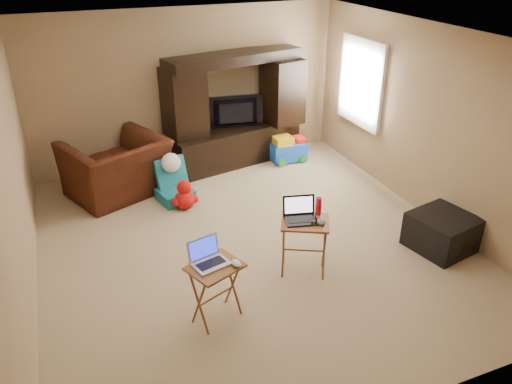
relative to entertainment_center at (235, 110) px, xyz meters
name	(u,v)px	position (x,y,z in m)	size (l,w,h in m)	color
floor	(250,242)	(-0.68, -2.40, -0.91)	(5.50, 5.50, 0.00)	beige
ceiling	(249,37)	(-0.68, -2.40, 1.59)	(5.50, 5.50, 0.00)	silver
wall_back	(187,89)	(-0.68, 0.35, 0.34)	(5.00, 5.00, 0.00)	tan
wall_front	(394,291)	(-0.68, -5.15, 0.34)	(5.00, 5.00, 0.00)	tan
wall_left	(12,186)	(-3.18, -2.40, 0.34)	(5.50, 5.50, 0.00)	tan
wall_right	(427,122)	(1.82, -2.40, 0.34)	(5.50, 5.50, 0.00)	tan
window_pane	(362,82)	(1.80, -0.85, 0.49)	(1.20, 1.20, 0.00)	white
window_frame	(361,83)	(1.78, -0.85, 0.49)	(0.06, 1.14, 1.34)	white
entertainment_center	(235,110)	(0.00, 0.00, 0.00)	(2.24, 0.56, 1.83)	black
television	(236,113)	(0.00, -0.04, -0.04)	(0.93, 0.12, 0.53)	black
recliner	(116,168)	(-2.01, -0.47, -0.49)	(1.31, 1.14, 0.85)	#491B0F
child_rocker	(174,182)	(-1.29, -0.98, -0.61)	(0.46, 0.52, 0.61)	#166A7E
plush_toy	(185,195)	(-1.22, -1.25, -0.70)	(0.39, 0.32, 0.43)	red
push_toy	(289,148)	(0.84, -0.28, -0.68)	(0.61, 0.44, 0.46)	blue
ottoman	(442,232)	(1.44, -3.39, -0.70)	(0.68, 0.68, 0.44)	black
tray_table_left	(216,293)	(-1.50, -3.58, -0.60)	(0.49, 0.39, 0.64)	#915B23
tray_table_right	(304,247)	(-0.35, -3.21, -0.58)	(0.52, 0.41, 0.67)	#9D4F26
laptop_left	(210,254)	(-1.53, -3.55, -0.16)	(0.33, 0.27, 0.24)	silver
laptop_right	(301,211)	(-0.39, -3.19, -0.12)	(0.35, 0.29, 0.24)	black
mouse_left	(236,263)	(-1.31, -3.65, -0.25)	(0.08, 0.13, 0.05)	white
mouse_right	(321,222)	(-0.22, -3.33, -0.22)	(0.09, 0.14, 0.06)	#3B3B40
water_bottle	(318,206)	(-0.15, -3.13, -0.14)	(0.07, 0.07, 0.21)	red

